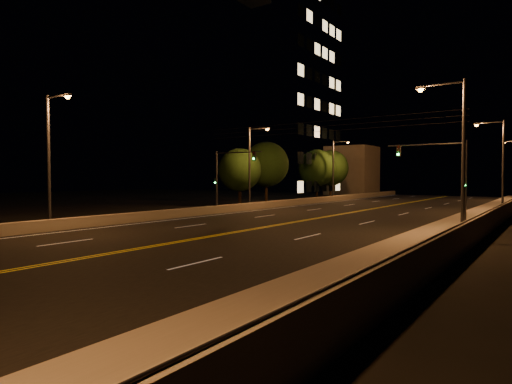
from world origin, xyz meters
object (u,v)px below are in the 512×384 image
Objects in this scene: tree_0 at (240,170)px; traffic_signal_right at (448,172)px; traffic_signal_left at (225,174)px; tree_2 at (317,168)px; streetlight_1 at (458,147)px; building_tower at (254,100)px; tree_3 at (331,168)px; streetlight_5 at (252,162)px; streetlight_2 at (500,160)px; streetlight_6 at (335,166)px; streetlight_4 at (51,152)px; tree_1 at (266,164)px.

traffic_signal_right is at bearing -19.60° from tree_0.
traffic_signal_left is 27.68m from tree_2.
building_tower is (-36.26, 32.43, 10.89)m from streetlight_1.
tree_3 reaches higher than traffic_signal_left.
tree_0 is at bearing 143.33° from streetlight_5.
streetlight_2 is 1.00× the size of streetlight_6.
traffic_signal_left is at bearing -79.99° from tree_2.
traffic_signal_right is (19.86, -5.66, -1.26)m from streetlight_5.
streetlight_5 and streetlight_6 have the same top height.
streetlight_2 is 1.28× the size of tree_0.
traffic_signal_left is 0.87× the size of tree_0.
traffic_signal_right is at bearing -15.90° from streetlight_5.
building_tower is 16.61m from tree_3.
building_tower is at bearing 120.80° from traffic_signal_left.
streetlight_1 reaches higher than tree_3.
streetlight_5 is (0.00, 21.26, 0.00)m from streetlight_4.
tree_3 is (0.56, 22.30, 0.58)m from tree_0.
streetlight_5 is 21.89m from tree_2.
building_tower reaches higher than streetlight_6.
streetlight_5 reaches higher than tree_1.
tree_1 reaches higher than traffic_signal_right.
traffic_signal_left is at bearing -145.66° from streetlight_2.
tree_1 is 11.42m from tree_2.
streetlight_4 is 46.37m from tree_3.
tree_0 is 22.32m from tree_3.
streetlight_2 reaches higher than tree_3.
traffic_signal_right is at bearing 38.16° from streetlight_4.
tree_3 is at bearing 97.02° from streetlight_5.
traffic_signal_right is (-1.55, -13.84, -1.26)m from streetlight_2.
streetlight_2 is 28.42m from tree_2.
streetlight_6 is at bearing -58.39° from tree_3.
traffic_signal_right is 0.17× the size of building_tower.
traffic_signal_right is 38.31m from tree_3.
tree_2 is at bearing 94.88° from streetlight_4.
traffic_signal_right is at bearing -53.21° from tree_3.
traffic_signal_right is (19.86, 15.60, -1.26)m from streetlight_4.
tree_1 is 14.90m from tree_3.
streetlight_2 is 22.92m from streetlight_5.
traffic_signal_left is (1.15, -25.67, -1.26)m from streetlight_6.
streetlight_4 is 1.47× the size of traffic_signal_right.
streetlight_5 reaches higher than tree_0.
streetlight_4 is at bearing -154.91° from streetlight_1.
streetlight_1 is at bearing -52.63° from tree_2.
streetlight_6 is at bearing 151.08° from streetlight_2.
streetlight_2 is at bearing -28.12° from tree_2.
streetlight_4 is 1.00× the size of streetlight_6.
building_tower is at bearing 131.68° from tree_1.
traffic_signal_right is at bearing -49.19° from tree_2.
streetlight_2 reaches higher than tree_0.
streetlight_6 is 32.48m from traffic_signal_right.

